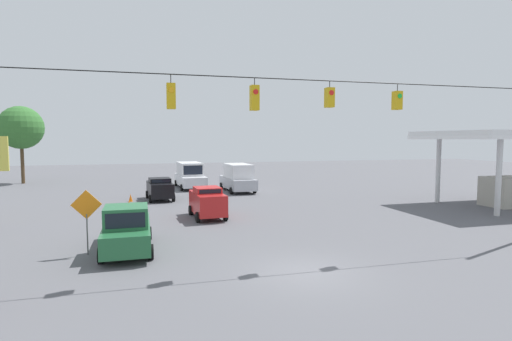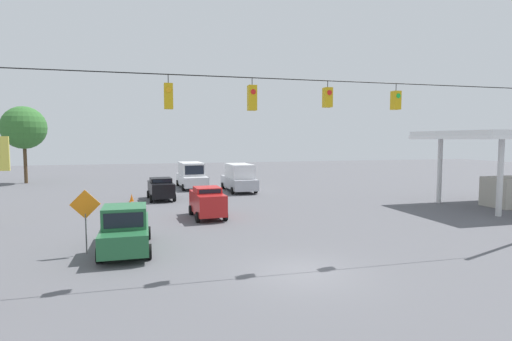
# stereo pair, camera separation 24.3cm
# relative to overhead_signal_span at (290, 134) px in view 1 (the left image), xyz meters

# --- Properties ---
(ground_plane) EXTENTS (140.00, 140.00, 0.00)m
(ground_plane) POSITION_rel_overhead_signal_span_xyz_m (-0.10, 1.51, -5.21)
(ground_plane) COLOR #56565B
(overhead_signal_span) EXTENTS (24.12, 0.38, 8.41)m
(overhead_signal_span) POSITION_rel_overhead_signal_span_xyz_m (0.00, 0.00, 0.00)
(overhead_signal_span) COLOR slate
(overhead_signal_span) RESTS_ON ground_plane
(sedan_red_withflow_mid) EXTENTS (2.14, 3.95, 1.97)m
(sedan_red_withflow_mid) POSITION_rel_overhead_signal_span_xyz_m (1.95, -9.90, -4.19)
(sedan_red_withflow_mid) COLOR red
(sedan_red_withflow_mid) RESTS_ON ground_plane
(sedan_black_withflow_far) EXTENTS (2.31, 4.15, 1.82)m
(sedan_black_withflow_far) POSITION_rel_overhead_signal_span_xyz_m (4.64, -18.47, -4.26)
(sedan_black_withflow_far) COLOR black
(sedan_black_withflow_far) RESTS_ON ground_plane
(box_truck_silver_oncoming_deep) EXTENTS (2.65, 6.31, 2.64)m
(box_truck_silver_oncoming_deep) POSITION_rel_overhead_signal_span_xyz_m (-2.77, -22.08, -3.90)
(box_truck_silver_oncoming_deep) COLOR #A8AAB2
(box_truck_silver_oncoming_deep) RESTS_ON ground_plane
(pickup_truck_green_parked_shoulder) EXTENTS (2.24, 5.36, 2.12)m
(pickup_truck_green_parked_shoulder) POSITION_rel_overhead_signal_span_xyz_m (6.54, -3.28, -4.23)
(pickup_truck_green_parked_shoulder) COLOR #236038
(pickup_truck_green_parked_shoulder) RESTS_ON ground_plane
(box_truck_white_withflow_deep) EXTENTS (2.87, 6.58, 2.61)m
(box_truck_white_withflow_deep) POSITION_rel_overhead_signal_span_xyz_m (1.38, -26.07, -3.91)
(box_truck_white_withflow_deep) COLOR silver
(box_truck_white_withflow_deep) RESTS_ON ground_plane
(traffic_cone_nearest) EXTENTS (0.32, 0.32, 0.61)m
(traffic_cone_nearest) POSITION_rel_overhead_signal_span_xyz_m (6.69, -4.45, -4.91)
(traffic_cone_nearest) COLOR orange
(traffic_cone_nearest) RESTS_ON ground_plane
(traffic_cone_second) EXTENTS (0.32, 0.32, 0.61)m
(traffic_cone_second) POSITION_rel_overhead_signal_span_xyz_m (6.73, -7.99, -4.91)
(traffic_cone_second) COLOR orange
(traffic_cone_second) RESTS_ON ground_plane
(traffic_cone_third) EXTENTS (0.32, 0.32, 0.61)m
(traffic_cone_third) POSITION_rel_overhead_signal_span_xyz_m (6.85, -11.23, -4.91)
(traffic_cone_third) COLOR orange
(traffic_cone_third) RESTS_ON ground_plane
(traffic_cone_fourth) EXTENTS (0.32, 0.32, 0.61)m
(traffic_cone_fourth) POSITION_rel_overhead_signal_span_xyz_m (6.93, -14.91, -4.91)
(traffic_cone_fourth) COLOR orange
(traffic_cone_fourth) RESTS_ON ground_plane
(traffic_cone_fifth) EXTENTS (0.32, 0.32, 0.61)m
(traffic_cone_fifth) POSITION_rel_overhead_signal_span_xyz_m (6.95, -18.12, -4.91)
(traffic_cone_fifth) COLOR orange
(traffic_cone_fifth) RESTS_ON ground_plane
(work_zone_sign) EXTENTS (1.27, 0.06, 2.84)m
(work_zone_sign) POSITION_rel_overhead_signal_span_xyz_m (8.17, -3.12, -3.22)
(work_zone_sign) COLOR slate
(work_zone_sign) RESTS_ON ground_plane
(tree_horizon_left) EXTENTS (4.80, 4.80, 8.70)m
(tree_horizon_left) POSITION_rel_overhead_signal_span_xyz_m (19.18, -35.00, 1.06)
(tree_horizon_left) COLOR #4C3823
(tree_horizon_left) RESTS_ON ground_plane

